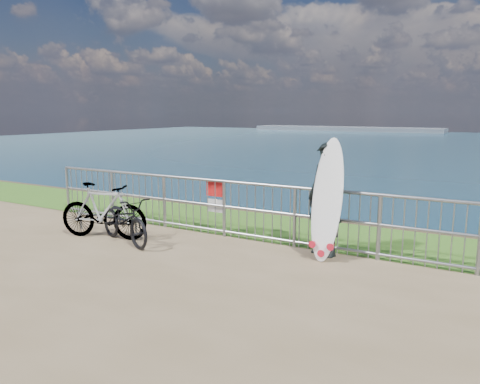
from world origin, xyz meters
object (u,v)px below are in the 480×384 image
Objects in this scene: bicycle_far at (103,211)px; surfboard at (327,204)px; surfer at (326,199)px; bicycle_near at (124,220)px.

surfboard is at bearing -93.17° from bicycle_far.
surfer is 0.95× the size of surfboard.
surfer reaches higher than bicycle_far.
surfboard reaches higher than bicycle_near.
bicycle_near is at bearing -108.55° from bicycle_far.
bicycle_far is (-0.58, 0.03, 0.10)m from bicycle_near.
surfboard is 3.75m from bicycle_near.
surfer is 3.73m from bicycle_near.
bicycle_far is at bearing 106.45° from bicycle_near.
surfboard is at bearing -55.81° from bicycle_near.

